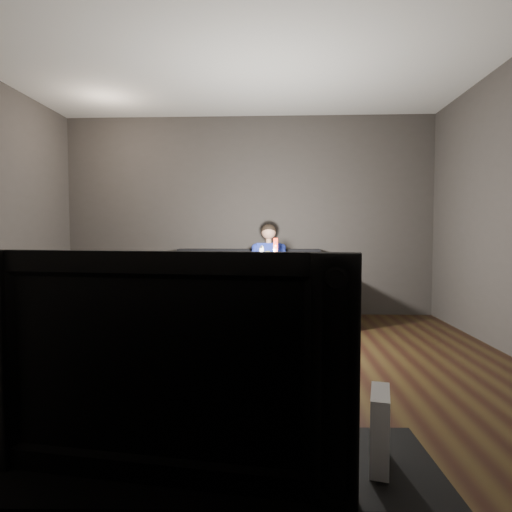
{
  "coord_description": "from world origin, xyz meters",
  "views": [
    {
      "loc": [
        0.36,
        -3.36,
        1.11
      ],
      "look_at": [
        0.15,
        1.55,
        0.85
      ],
      "focal_mm": 30.0,
      "sensor_mm": 36.0,
      "label": 1
    }
  ],
  "objects": [
    {
      "name": "floor",
      "position": [
        0.0,
        0.0,
        0.0
      ],
      "size": [
        5.0,
        5.0,
        0.0
      ],
      "primitive_type": "plane",
      "color": "black",
      "rests_on": "ground"
    },
    {
      "name": "back_wall",
      "position": [
        0.0,
        2.5,
        1.35
      ],
      "size": [
        5.0,
        0.04,
        2.7
      ],
      "primitive_type": "cube",
      "color": "#3A3632",
      "rests_on": "ground"
    },
    {
      "name": "front_wall",
      "position": [
        0.0,
        -2.5,
        1.35
      ],
      "size": [
        5.0,
        0.04,
        2.7
      ],
      "primitive_type": "cube",
      "color": "#3A3632",
      "rests_on": "ground"
    },
    {
      "name": "ceiling",
      "position": [
        0.0,
        0.0,
        2.7
      ],
      "size": [
        5.0,
        5.0,
        0.02
      ],
      "primitive_type": "cube",
      "color": "silver",
      "rests_on": "back_wall"
    },
    {
      "name": "sofa",
      "position": [
        0.02,
        1.93,
        0.3
      ],
      "size": [
        2.34,
        1.01,
        0.9
      ],
      "color": "black",
      "rests_on": "floor"
    },
    {
      "name": "child",
      "position": [
        0.29,
        1.87,
        0.74
      ],
      "size": [
        0.45,
        0.55,
        1.1
      ],
      "color": "black",
      "rests_on": "sofa"
    },
    {
      "name": "wii_remote_red",
      "position": [
        0.38,
        1.44,
        0.96
      ],
      "size": [
        0.05,
        0.08,
        0.21
      ],
      "color": "red",
      "rests_on": "child"
    },
    {
      "name": "nunchuk_white",
      "position": [
        0.22,
        1.45,
        0.91
      ],
      "size": [
        0.08,
        0.1,
        0.15
      ],
      "color": "white",
      "rests_on": "child"
    },
    {
      "name": "wii_remote_black",
      "position": [
        -1.03,
        1.85,
        0.65
      ],
      "size": [
        0.07,
        0.15,
        0.03
      ],
      "color": "black",
      "rests_on": "sofa"
    },
    {
      "name": "coffee_table",
      "position": [
        0.2,
        1.02,
        0.37
      ],
      "size": [
        1.22,
        0.7,
        0.42
      ],
      "color": "black",
      "rests_on": "floor"
    },
    {
      "name": "tv",
      "position": [
        0.08,
        -2.27,
        0.79
      ],
      "size": [
        0.98,
        0.26,
        0.56
      ],
      "primitive_type": "imported",
      "rotation": [
        0.0,
        0.0,
        -0.14
      ],
      "color": "black",
      "rests_on": "media_console"
    },
    {
      "name": "wii_console",
      "position": [
        0.63,
        -2.27,
        0.6
      ],
      "size": [
        0.08,
        0.16,
        0.2
      ],
      "primitive_type": "cube",
      "rotation": [
        0.0,
        0.0,
        -0.24
      ],
      "color": "white",
      "rests_on": "media_console"
    }
  ]
}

